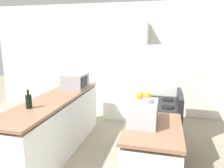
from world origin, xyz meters
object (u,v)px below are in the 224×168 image
(pantry_cabinet, at_px, (126,72))
(fruit_bowl, at_px, (143,98))
(refrigerator, at_px, (162,94))
(wine_bottle, at_px, (29,101))
(microwave, at_px, (75,81))
(toaster_oven, at_px, (143,113))
(stove, at_px, (157,132))

(pantry_cabinet, relative_size, fruit_bowl, 9.95)
(refrigerator, distance_m, wine_bottle, 2.22)
(microwave, relative_size, toaster_oven, 1.03)
(fruit_bowl, bearing_deg, microwave, 136.21)
(microwave, height_order, toaster_oven, microwave)
(microwave, xyz_separation_m, wine_bottle, (-0.15, -1.19, -0.03))
(pantry_cabinet, bearing_deg, toaster_oven, -75.45)
(pantry_cabinet, bearing_deg, refrigerator, -48.99)
(microwave, bearing_deg, stove, -19.23)
(pantry_cabinet, relative_size, toaster_oven, 4.69)
(microwave, height_order, fruit_bowl, fruit_bowl)
(microwave, height_order, wine_bottle, microwave)
(refrigerator, relative_size, fruit_bowl, 7.89)
(wine_bottle, bearing_deg, refrigerator, 40.47)
(wine_bottle, height_order, fruit_bowl, fruit_bowl)
(fruit_bowl, bearing_deg, pantry_cabinet, 104.39)
(pantry_cabinet, relative_size, wine_bottle, 8.40)
(microwave, distance_m, toaster_oven, 1.90)
(microwave, bearing_deg, wine_bottle, -97.06)
(stove, bearing_deg, toaster_oven, -100.22)
(toaster_oven, bearing_deg, refrigerator, 83.89)
(toaster_oven, height_order, fruit_bowl, fruit_bowl)
(stove, height_order, wine_bottle, wine_bottle)
(fruit_bowl, bearing_deg, wine_bottle, 175.77)
(pantry_cabinet, relative_size, stove, 1.99)
(toaster_oven, xyz_separation_m, fruit_bowl, (-0.01, 0.01, 0.16))
(toaster_oven, bearing_deg, stove, 79.78)
(refrigerator, bearing_deg, wine_bottle, -139.53)
(wine_bottle, bearing_deg, pantry_cabinet, 69.93)
(wine_bottle, xyz_separation_m, fruit_bowl, (1.51, -0.11, 0.18))
(microwave, relative_size, wine_bottle, 1.84)
(pantry_cabinet, height_order, stove, pantry_cabinet)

